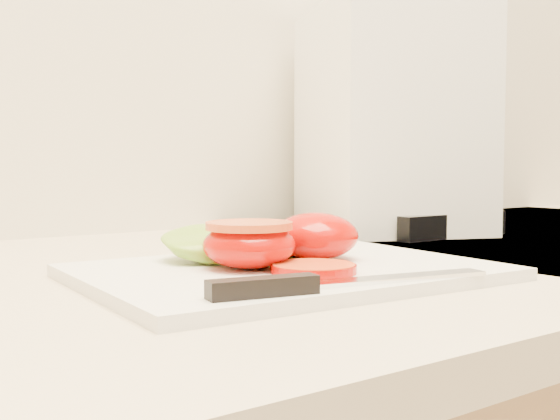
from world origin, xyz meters
TOP-DOWN VIEW (x-y plane):
  - cutting_board at (-0.01, 1.58)m, footprint 0.34×0.25m
  - tomato_half_dome at (0.03, 1.60)m, footprint 0.07×0.07m
  - tomato_half_cut at (-0.04, 1.59)m, footprint 0.07×0.07m
  - tomato_slice_0 at (-0.02, 1.54)m, footprint 0.06×0.06m
  - lettuce_leaf_0 at (-0.02, 1.65)m, footprint 0.15×0.11m
  - lettuce_leaf_1 at (0.02, 1.65)m, footprint 0.13×0.10m
  - knife at (-0.06, 1.49)m, footprint 0.22×0.05m
  - appliance at (0.34, 1.82)m, footprint 0.28×0.31m

SIDE VIEW (x-z plane):
  - cutting_board at x=-0.01m, z-range 0.93..0.94m
  - tomato_slice_0 at x=-0.02m, z-range 0.94..0.95m
  - knife at x=-0.06m, z-range 0.94..0.95m
  - lettuce_leaf_0 at x=-0.02m, z-range 0.94..0.97m
  - lettuce_leaf_1 at x=0.02m, z-range 0.94..0.97m
  - tomato_half_dome at x=0.03m, z-range 0.94..0.98m
  - tomato_half_cut at x=-0.04m, z-range 0.94..0.98m
  - appliance at x=0.34m, z-range 0.93..1.23m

